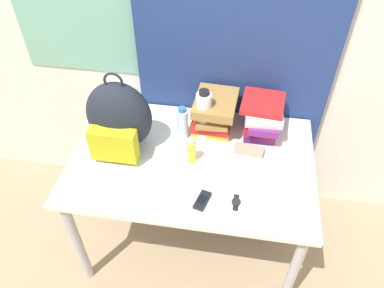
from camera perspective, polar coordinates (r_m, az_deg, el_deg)
name	(u,v)px	position (r m, az deg, el deg)	size (l,w,h in m)	color
wall_back	(206,19)	(2.01, 2.20, 18.54)	(6.00, 0.06, 2.50)	silver
curtain_blue	(237,26)	(1.95, 6.85, 17.42)	(1.05, 0.04, 2.50)	navy
desk	(192,169)	(1.98, 0.00, -3.85)	(1.24, 0.81, 0.73)	silver
backpack	(119,119)	(1.89, -11.11, 3.80)	(0.33, 0.27, 0.44)	#1E232D
book_stack_left	(214,113)	(2.02, 3.31, 4.74)	(0.24, 0.29, 0.20)	yellow
book_stack_center	(262,116)	(2.02, 10.68, 4.18)	(0.23, 0.28, 0.21)	#6B2370
water_bottle	(182,124)	(1.97, -1.49, 3.13)	(0.06, 0.06, 0.20)	silver
sports_bottle	(203,115)	(1.95, 1.76, 4.46)	(0.08, 0.08, 0.29)	white
sunscreen_bottle	(191,151)	(1.86, -0.22, -1.10)	(0.05, 0.05, 0.14)	yellow
cell_phone	(202,200)	(1.73, 1.58, -8.59)	(0.08, 0.12, 0.02)	black
sunglasses_case	(249,150)	(1.95, 8.65, -0.95)	(0.16, 0.07, 0.04)	gray
wristwatch	(236,202)	(1.74, 6.72, -8.79)	(0.04, 0.09, 0.01)	black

